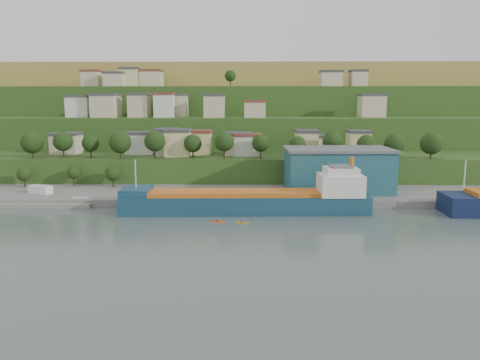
{
  "coord_description": "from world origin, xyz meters",
  "views": [
    {
      "loc": [
        7.23,
        -107.78,
        28.16
      ],
      "look_at": [
        5.27,
        15.0,
        7.64
      ],
      "focal_mm": 35.0,
      "sensor_mm": 36.0,
      "label": 1
    }
  ],
  "objects_px": {
    "cargo_ship_near": "(253,202)",
    "caravan": "(40,191)",
    "kayak_orange": "(217,221)",
    "warehouse": "(337,169)"
  },
  "relations": [
    {
      "from": "cargo_ship_near",
      "to": "kayak_orange",
      "type": "relative_size",
      "value": 18.22
    },
    {
      "from": "cargo_ship_near",
      "to": "kayak_orange",
      "type": "bearing_deg",
      "value": -131.74
    },
    {
      "from": "warehouse",
      "to": "caravan",
      "type": "xyz_separation_m",
      "value": [
        -86.62,
        -6.09,
        -5.66
      ]
    },
    {
      "from": "warehouse",
      "to": "caravan",
      "type": "distance_m",
      "value": 87.02
    },
    {
      "from": "cargo_ship_near",
      "to": "caravan",
      "type": "height_order",
      "value": "cargo_ship_near"
    },
    {
      "from": "caravan",
      "to": "kayak_orange",
      "type": "relative_size",
      "value": 1.92
    },
    {
      "from": "cargo_ship_near",
      "to": "caravan",
      "type": "bearing_deg",
      "value": 165.64
    },
    {
      "from": "warehouse",
      "to": "cargo_ship_near",
      "type": "bearing_deg",
      "value": -143.7
    },
    {
      "from": "warehouse",
      "to": "caravan",
      "type": "relative_size",
      "value": 4.69
    },
    {
      "from": "caravan",
      "to": "kayak_orange",
      "type": "bearing_deg",
      "value": -2.87
    }
  ]
}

